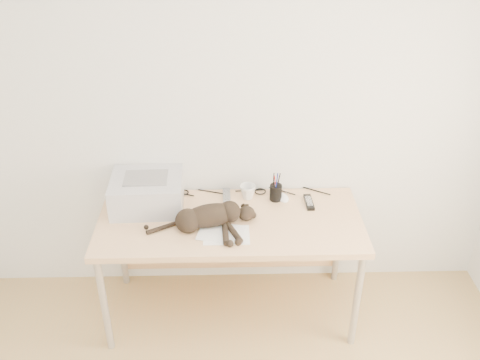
{
  "coord_description": "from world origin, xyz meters",
  "views": [
    {
      "loc": [
        -0.01,
        -1.26,
        2.59
      ],
      "look_at": [
        0.06,
        1.34,
        1.05
      ],
      "focal_mm": 40.0,
      "sensor_mm": 36.0,
      "label": 1
    }
  ],
  "objects_px": {
    "mouse": "(283,196)",
    "mug": "(248,192)",
    "printer": "(147,192)",
    "cat": "(207,218)",
    "desk": "(230,229)",
    "pen_cup": "(276,192)"
  },
  "relations": [
    {
      "from": "desk",
      "to": "mouse",
      "type": "xyz_separation_m",
      "value": [
        0.34,
        0.15,
        0.15
      ]
    },
    {
      "from": "cat",
      "to": "mouse",
      "type": "xyz_separation_m",
      "value": [
        0.47,
        0.3,
        -0.05
      ]
    },
    {
      "from": "printer",
      "to": "cat",
      "type": "relative_size",
      "value": 0.68
    },
    {
      "from": "desk",
      "to": "mouse",
      "type": "height_order",
      "value": "mouse"
    },
    {
      "from": "printer",
      "to": "cat",
      "type": "bearing_deg",
      "value": -32.16
    },
    {
      "from": "desk",
      "to": "printer",
      "type": "relative_size",
      "value": 3.56
    },
    {
      "from": "mug",
      "to": "cat",
      "type": "bearing_deg",
      "value": -128.99
    },
    {
      "from": "mug",
      "to": "mouse",
      "type": "xyz_separation_m",
      "value": [
        0.22,
        -0.01,
        -0.03
      ]
    },
    {
      "from": "printer",
      "to": "mouse",
      "type": "relative_size",
      "value": 3.73
    },
    {
      "from": "cat",
      "to": "pen_cup",
      "type": "bearing_deg",
      "value": 19.19
    },
    {
      "from": "printer",
      "to": "mug",
      "type": "distance_m",
      "value": 0.63
    },
    {
      "from": "desk",
      "to": "pen_cup",
      "type": "relative_size",
      "value": 8.04
    },
    {
      "from": "cat",
      "to": "mouse",
      "type": "distance_m",
      "value": 0.56
    },
    {
      "from": "desk",
      "to": "pen_cup",
      "type": "xyz_separation_m",
      "value": [
        0.29,
        0.13,
        0.19
      ]
    },
    {
      "from": "printer",
      "to": "desk",
      "type": "bearing_deg",
      "value": -9.29
    },
    {
      "from": "desk",
      "to": "mug",
      "type": "distance_m",
      "value": 0.26
    },
    {
      "from": "printer",
      "to": "cat",
      "type": "xyz_separation_m",
      "value": [
        0.38,
        -0.24,
        -0.04
      ]
    },
    {
      "from": "cat",
      "to": "mouse",
      "type": "height_order",
      "value": "cat"
    },
    {
      "from": "desk",
      "to": "cat",
      "type": "xyz_separation_m",
      "value": [
        -0.13,
        -0.15,
        0.2
      ]
    },
    {
      "from": "mouse",
      "to": "mug",
      "type": "bearing_deg",
      "value": 160.41
    },
    {
      "from": "desk",
      "to": "mouse",
      "type": "distance_m",
      "value": 0.4
    },
    {
      "from": "cat",
      "to": "mug",
      "type": "bearing_deg",
      "value": 36.32
    }
  ]
}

